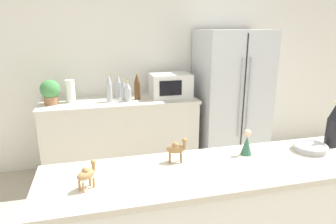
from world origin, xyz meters
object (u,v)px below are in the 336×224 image
Objects in this scene: paper_towel_roll at (70,91)px; wine_bottle at (333,125)px; camel_figurine at (176,148)px; camel_figurine_second at (87,174)px; back_bottle_2 at (137,87)px; back_bottle_4 at (118,86)px; refrigerator at (231,99)px; back_bottle_3 at (109,88)px; microwave at (170,85)px; back_bottle_1 at (128,92)px; potted_plant at (50,91)px; fruit_bowl at (310,147)px; back_bottle_0 at (124,90)px; wise_man_figurine_crimson at (247,144)px.

paper_towel_roll is 2.61m from wine_bottle.
camel_figurine is 0.55m from camel_figurine_second.
back_bottle_4 is (-0.21, 0.11, -0.01)m from back_bottle_2.
refrigerator is 1.52m from back_bottle_3.
microwave is 1.55× the size of wine_bottle.
back_bottle_1 is at bearing -5.80° from back_bottle_3.
potted_plant is at bearing 101.11° from camel_figurine_second.
back_bottle_1 is (-1.30, -0.04, 0.17)m from refrigerator.
camel_figurine reaches higher than fruit_bowl.
fruit_bowl is (0.45, -1.92, -0.08)m from microwave.
camel_figurine_second is at bearing -131.40° from refrigerator.
potted_plant is at bearing 175.56° from back_bottle_1.
potted_plant is 1.17× the size of back_bottle_0.
camel_figurine_second is (0.39, -2.01, -0.03)m from potted_plant.
back_bottle_1 is 0.21m from back_bottle_3.
back_bottle_3 is 2.12× the size of camel_figurine.
paper_towel_roll is at bearing 169.80° from back_bottle_1.
back_bottle_1 is 0.77× the size of back_bottle_4.
camel_figurine_second is at bearing -99.42° from back_bottle_4.
back_bottle_4 is 2.03m from wise_man_figurine_crimson.
wine_bottle is 1.83× the size of wise_man_figurine_crimson.
camel_figurine is at bearing 179.71° from wise_man_figurine_crimson.
fruit_bowl is at bearing -3.31° from camel_figurine.
back_bottle_2 is 0.97× the size of back_bottle_3.
back_bottle_1 is at bearing 123.44° from wine_bottle.
refrigerator is at bearing -1.39° from back_bottle_2.
back_bottle_0 is at bearing 168.08° from back_bottle_2.
potted_plant is 1.78× the size of camel_figurine.
camel_figurine_second is (-0.41, -2.04, 0.01)m from back_bottle_0.
wine_bottle reaches higher than paper_towel_roll.
wine_bottle reaches higher than back_bottle_4.
paper_towel_roll reaches higher than camel_figurine_second.
paper_towel_roll is 0.54m from back_bottle_4.
back_bottle_0 is at bearing 177.38° from refrigerator.
back_bottle_3 reaches higher than camel_figurine.
potted_plant is 0.75m from back_bottle_4.
back_bottle_3 is at bearing -4.00° from potted_plant.
back_bottle_3 is 1.80m from camel_figurine.
camel_figurine is at bearing -87.53° from back_bottle_1.
refrigerator is at bearing 1.60° from back_bottle_1.
camel_figurine is (-0.04, -1.82, -0.03)m from back_bottle_2.
fruit_bowl is (1.61, -1.92, -0.07)m from paper_towel_roll.
back_bottle_1 is 1.62× the size of camel_figurine_second.
back_bottle_1 is 2.06m from fruit_bowl.
refrigerator reaches higher than back_bottle_1.
back_bottle_4 is at bearing 152.57° from back_bottle_2.
wine_bottle is 0.23m from fruit_bowl.
wine_bottle is at bearing -57.20° from back_bottle_0.
back_bottle_4 reaches higher than paper_towel_roll.
back_bottle_4 is (-0.06, 0.08, 0.03)m from back_bottle_0.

